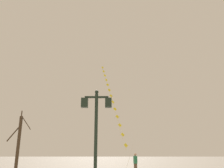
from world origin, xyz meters
TOP-DOWN VIEW (x-y plane):
  - twin_lantern_lamp_post at (-1.95, 9.25)m, footprint 1.31×0.28m
  - kite_train at (-1.27, 30.12)m, footprint 3.83×16.86m
  - kite_flyer at (0.68, 19.85)m, footprint 0.31×0.62m
  - bare_tree at (-7.56, 15.46)m, footprint 1.76×1.39m

SIDE VIEW (x-z plane):
  - kite_flyer at x=0.68m, z-range 0.05..1.76m
  - bare_tree at x=-7.56m, z-range -0.03..4.53m
  - twin_lantern_lamp_post at x=-1.95m, z-range 0.86..5.25m
  - kite_train at x=-1.27m, z-range 0.47..16.84m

